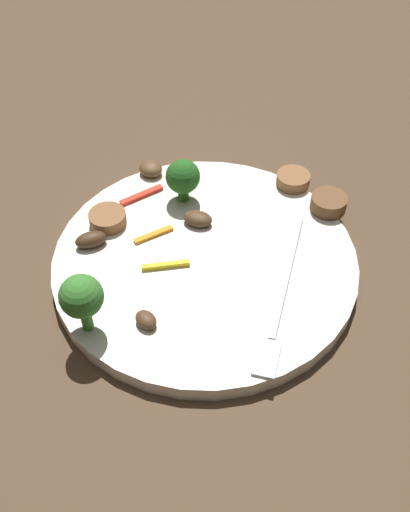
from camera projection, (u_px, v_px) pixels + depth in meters
ground_plane at (205, 267)px, 0.54m from camera, size 1.40×1.40×0.00m
plate at (205, 262)px, 0.54m from camera, size 0.27×0.27×0.02m
fork at (280, 301)px, 0.49m from camera, size 0.18×0.04×0.00m
broccoli_floret_0 at (81, 297)px, 0.45m from camera, size 0.03×0.03×0.06m
broccoli_floret_1 at (183, 177)px, 0.57m from camera, size 0.03×0.03×0.04m
sausage_slice_0 at (108, 219)px, 0.56m from camera, size 0.05×0.05×0.01m
sausage_slice_1 at (293, 179)px, 0.60m from camera, size 0.04×0.04×0.01m
sausage_slice_2 at (329, 203)px, 0.57m from camera, size 0.05×0.05×0.01m
mushroom_0 at (146, 320)px, 0.48m from camera, size 0.02×0.03×0.01m
mushroom_1 at (90, 242)px, 0.54m from camera, size 0.03×0.03×0.01m
mushroom_2 at (198, 219)px, 0.56m from camera, size 0.02×0.03×0.01m
mushroom_3 at (151, 169)px, 0.61m from camera, size 0.03×0.03×0.01m
pepper_strip_0 at (166, 265)px, 0.52m from camera, size 0.02×0.04×0.00m
pepper_strip_1 at (154, 235)px, 0.55m from camera, size 0.03×0.03×0.00m
pepper_strip_2 at (141, 195)px, 0.59m from camera, size 0.04×0.04×0.00m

